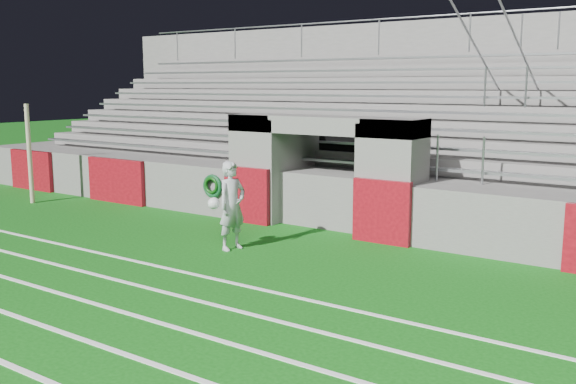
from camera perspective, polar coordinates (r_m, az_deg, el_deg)
The scene contains 5 objects.
ground at distance 12.30m, azimuth -5.58°, elevation -6.12°, with size 90.00×90.00×0.00m, color #0D510F.
field_post at distance 19.38m, azimuth -22.00°, elevation 3.16°, with size 0.12×0.12×2.79m, color #B8AD89.
stadium_structure at distance 18.73m, azimuth 10.32°, elevation 3.81°, with size 26.00×8.48×5.42m.
goalkeeper_with_ball at distance 12.96m, azimuth -5.04°, elevation -1.21°, with size 0.71×0.71×1.80m.
hose_coil at distance 16.16m, azimuth -6.75°, elevation 0.54°, with size 0.60×0.15×0.60m.
Camera 1 is at (7.69, -9.02, 3.31)m, focal length 40.00 mm.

